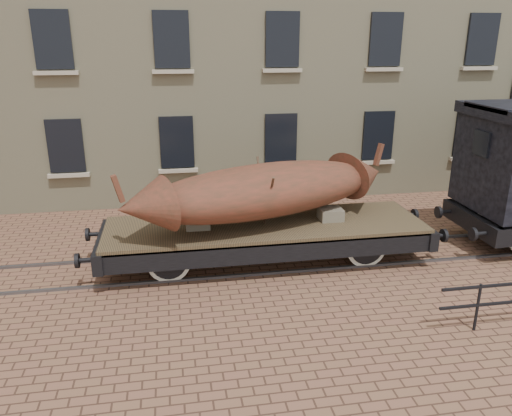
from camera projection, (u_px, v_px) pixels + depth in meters
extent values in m
plane|color=brown|center=(283.00, 260.00, 12.89)|extent=(90.00, 90.00, 0.00)
cube|color=black|center=(66.00, 146.00, 15.84)|extent=(1.10, 0.12, 1.70)
cube|color=#B1A48A|center=(69.00, 175.00, 16.09)|extent=(1.30, 0.18, 0.12)
cube|color=black|center=(177.00, 142.00, 16.40)|extent=(1.10, 0.12, 1.70)
cube|color=#B1A48A|center=(178.00, 171.00, 16.65)|extent=(1.30, 0.18, 0.12)
cube|color=black|center=(281.00, 139.00, 16.96)|extent=(1.10, 0.12, 1.70)
cube|color=#B1A48A|center=(281.00, 166.00, 17.21)|extent=(1.30, 0.18, 0.12)
cube|color=black|center=(378.00, 135.00, 17.52)|extent=(1.10, 0.12, 1.70)
cube|color=#B1A48A|center=(377.00, 162.00, 17.77)|extent=(1.30, 0.18, 0.12)
cube|color=black|center=(469.00, 132.00, 18.08)|extent=(1.10, 0.12, 1.70)
cube|color=#B1A48A|center=(467.00, 158.00, 18.33)|extent=(1.30, 0.18, 0.12)
cube|color=black|center=(52.00, 40.00, 14.80)|extent=(1.10, 0.12, 1.70)
cube|color=#B1A48A|center=(56.00, 73.00, 15.05)|extent=(1.30, 0.18, 0.12)
cube|color=black|center=(172.00, 40.00, 15.36)|extent=(1.10, 0.12, 1.70)
cube|color=#B1A48A|center=(173.00, 72.00, 15.61)|extent=(1.30, 0.18, 0.12)
cube|color=black|center=(282.00, 39.00, 15.92)|extent=(1.10, 0.12, 1.70)
cube|color=#B1A48A|center=(282.00, 70.00, 16.17)|extent=(1.30, 0.18, 0.12)
cube|color=black|center=(386.00, 39.00, 16.48)|extent=(1.10, 0.12, 1.70)
cube|color=#B1A48A|center=(384.00, 69.00, 16.74)|extent=(1.30, 0.18, 0.12)
cube|color=black|center=(482.00, 39.00, 17.04)|extent=(1.10, 0.12, 1.70)
cube|color=#B1A48A|center=(479.00, 68.00, 17.30)|extent=(1.30, 0.18, 0.12)
cube|color=#59595E|center=(289.00, 271.00, 12.20)|extent=(30.00, 0.08, 0.06)
cube|color=#59595E|center=(277.00, 248.00, 13.55)|extent=(30.00, 0.08, 0.06)
cylinder|color=black|center=(477.00, 307.00, 9.66)|extent=(0.06, 0.06, 1.00)
cube|color=brown|center=(265.00, 226.00, 12.49)|extent=(7.91, 2.32, 0.13)
cube|color=black|center=(274.00, 252.00, 11.57)|extent=(7.91, 0.17, 0.47)
cube|color=black|center=(258.00, 220.00, 13.57)|extent=(7.91, 0.17, 0.47)
cube|color=black|center=(103.00, 245.00, 11.94)|extent=(0.23, 2.43, 0.47)
cylinder|color=black|center=(86.00, 260.00, 11.15)|extent=(0.37, 0.11, 0.11)
cylinder|color=black|center=(77.00, 261.00, 11.13)|extent=(0.08, 0.34, 0.34)
cylinder|color=black|center=(95.00, 234.00, 12.63)|extent=(0.37, 0.11, 0.11)
cylinder|color=black|center=(88.00, 235.00, 12.60)|extent=(0.08, 0.34, 0.34)
cube|color=black|center=(412.00, 226.00, 13.20)|extent=(0.23, 2.43, 0.47)
cylinder|color=black|center=(437.00, 236.00, 12.51)|extent=(0.37, 0.11, 0.11)
cylinder|color=black|center=(444.00, 235.00, 12.54)|extent=(0.08, 0.34, 0.34)
cylinder|color=black|center=(409.00, 215.00, 13.99)|extent=(0.37, 0.11, 0.11)
cylinder|color=black|center=(415.00, 215.00, 14.02)|extent=(0.08, 0.34, 0.34)
cylinder|color=black|center=(169.00, 250.00, 12.26)|extent=(0.11, 2.00, 0.11)
cylinder|color=silver|center=(169.00, 262.00, 11.59)|extent=(1.01, 0.07, 1.01)
cylinder|color=black|center=(169.00, 262.00, 11.59)|extent=(0.83, 0.11, 0.83)
cube|color=black|center=(168.00, 255.00, 11.39)|extent=(0.95, 0.08, 0.11)
cylinder|color=silver|center=(168.00, 239.00, 12.93)|extent=(1.01, 0.07, 1.01)
cylinder|color=black|center=(168.00, 239.00, 12.93)|extent=(0.83, 0.11, 0.83)
cube|color=black|center=(168.00, 228.00, 12.97)|extent=(0.95, 0.08, 0.11)
cylinder|color=black|center=(356.00, 237.00, 13.03)|extent=(0.11, 2.00, 0.11)
cylinder|color=silver|center=(367.00, 248.00, 12.36)|extent=(1.01, 0.07, 1.01)
cylinder|color=black|center=(367.00, 248.00, 12.36)|extent=(0.83, 0.11, 0.83)
cube|color=black|center=(369.00, 241.00, 12.16)|extent=(0.95, 0.08, 0.11)
cylinder|color=silver|center=(347.00, 228.00, 13.71)|extent=(1.01, 0.07, 1.01)
cylinder|color=black|center=(347.00, 228.00, 13.71)|extent=(0.83, 0.11, 0.83)
cube|color=black|center=(346.00, 217.00, 13.74)|extent=(0.95, 0.08, 0.11)
cube|color=black|center=(265.00, 241.00, 12.62)|extent=(4.22, 0.06, 0.06)
cube|color=#6E675B|center=(198.00, 222.00, 12.15)|extent=(0.58, 0.53, 0.30)
cube|color=#6E675B|center=(330.00, 214.00, 12.69)|extent=(0.58, 0.53, 0.30)
ellipsoid|color=brown|center=(265.00, 190.00, 12.19)|extent=(6.68, 3.83, 1.28)
cone|color=brown|center=(143.00, 206.00, 10.85)|extent=(1.42, 1.49, 1.21)
cube|color=brown|center=(118.00, 189.00, 10.48)|extent=(0.28, 0.20, 0.61)
cone|color=brown|center=(363.00, 173.00, 13.49)|extent=(1.42, 1.49, 1.21)
cube|color=brown|center=(379.00, 155.00, 13.55)|extent=(0.28, 0.20, 0.61)
cylinder|color=#483525|center=(269.00, 202.00, 11.75)|extent=(0.05, 1.09, 1.50)
cylinder|color=#483525|center=(261.00, 189.00, 12.71)|extent=(0.05, 1.09, 1.50)
cube|color=black|center=(471.00, 221.00, 13.48)|extent=(0.23, 2.56, 0.48)
cylinder|color=black|center=(473.00, 234.00, 12.60)|extent=(0.09, 0.34, 0.34)
cylinder|color=black|center=(438.00, 212.00, 14.19)|extent=(0.09, 0.34, 0.34)
cylinder|color=black|center=(509.00, 227.00, 13.74)|extent=(0.11, 2.03, 0.11)
cylinder|color=silver|center=(493.00, 218.00, 14.41)|extent=(1.02, 0.07, 1.02)
cylinder|color=black|center=(493.00, 218.00, 14.41)|extent=(0.84, 0.11, 0.84)
cube|color=black|center=(482.00, 144.00, 12.78)|extent=(0.09, 0.64, 0.64)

